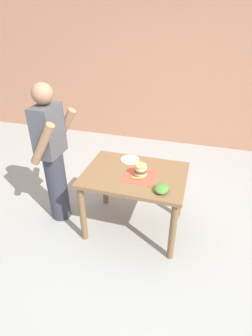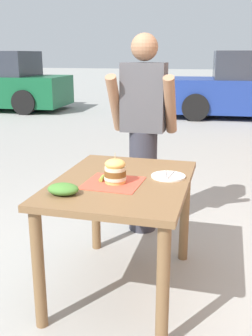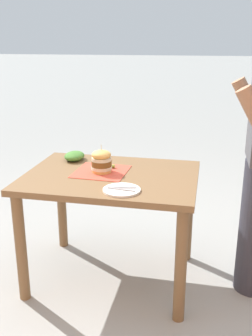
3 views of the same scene
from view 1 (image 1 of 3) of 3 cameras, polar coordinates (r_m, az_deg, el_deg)
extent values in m
plane|color=#9E9E99|center=(3.33, 1.69, -12.47)|extent=(80.00, 80.00, 0.00)
cube|color=brown|center=(2.87, 1.92, -1.49)|extent=(0.82, 1.11, 0.04)
cylinder|color=brown|center=(2.77, 10.10, -13.53)|extent=(0.07, 0.07, 0.73)
cylinder|color=brown|center=(3.31, 11.73, -5.28)|extent=(0.07, 0.07, 0.73)
cylinder|color=brown|center=(2.97, -9.41, -9.79)|extent=(0.07, 0.07, 0.73)
cylinder|color=brown|center=(3.49, -4.61, -2.67)|extent=(0.07, 0.07, 0.73)
cube|color=#D64C38|center=(2.81, 3.23, -1.71)|extent=(0.35, 0.35, 0.00)
cylinder|color=#E5B25B|center=(2.82, 3.16, -1.36)|extent=(0.13, 0.13, 0.02)
cylinder|color=beige|center=(2.81, 3.17, -1.01)|extent=(0.14, 0.14, 0.02)
cylinder|color=brown|center=(2.79, 3.19, -0.50)|extent=(0.13, 0.13, 0.04)
cylinder|color=beige|center=(2.78, 3.20, 0.02)|extent=(0.13, 0.13, 0.02)
ellipsoid|color=#E5B25B|center=(2.76, 3.22, 0.53)|extent=(0.13, 0.13, 0.06)
cylinder|color=#D1B77F|center=(2.74, 3.24, 1.27)|extent=(0.00, 0.00, 0.05)
cylinder|color=#8EA83D|center=(2.74, 2.21, -2.23)|extent=(0.03, 0.08, 0.02)
cylinder|color=white|center=(3.11, 0.85, 1.83)|extent=(0.22, 0.22, 0.01)
cylinder|color=silver|center=(3.09, 0.77, 1.86)|extent=(0.04, 0.17, 0.01)
cylinder|color=silver|center=(3.12, 0.92, 2.11)|extent=(0.03, 0.17, 0.01)
ellipsoid|color=#477F33|center=(2.58, 7.74, -4.46)|extent=(0.18, 0.14, 0.06)
cylinder|color=#33333D|center=(3.31, -14.73, -3.95)|extent=(0.24, 0.24, 0.90)
cube|color=#4C4C51|center=(2.97, -16.56, 7.77)|extent=(0.36, 0.22, 0.56)
sphere|color=#9E7051|center=(2.85, -17.76, 15.18)|extent=(0.22, 0.22, 0.22)
cylinder|color=#9E7051|center=(2.78, -17.76, 4.90)|extent=(0.09, 0.34, 0.50)
cylinder|color=#9E7051|center=(3.14, -13.33, 8.46)|extent=(0.09, 0.34, 0.50)
cylinder|color=black|center=(12.80, -22.36, 19.65)|extent=(0.66, 0.27, 0.64)
camera|label=2|loc=(3.49, 45.12, 9.46)|focal=42.00mm
camera|label=3|loc=(4.89, 2.32, 22.67)|focal=42.00mm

